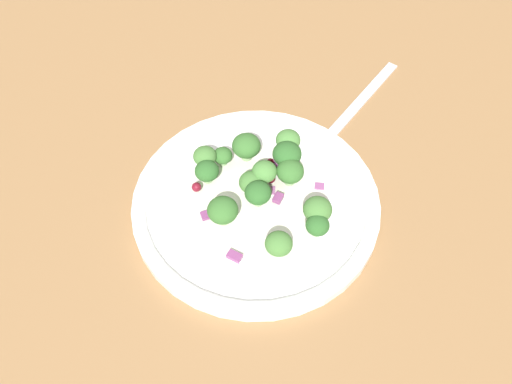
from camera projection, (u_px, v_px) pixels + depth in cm
name	position (u px, v px, depth cm)	size (l,w,h in cm)	color
ground_plane	(228.00, 228.00, 59.24)	(180.00, 180.00, 2.00)	olive
plate	(256.00, 203.00, 58.87)	(25.15, 25.15, 1.70)	white
dressing_pool	(256.00, 200.00, 58.51)	(14.59, 14.59, 0.20)	white
broccoli_floret_0	(318.00, 210.00, 55.36)	(2.83, 2.83, 2.86)	#ADD18E
broccoli_floret_1	(290.00, 172.00, 58.23)	(2.80, 2.80, 2.84)	#8EB77A
broccoli_floret_2	(223.00, 156.00, 60.09)	(2.03, 2.03, 2.06)	#8EB77A
broccoli_floret_3	(247.00, 146.00, 59.52)	(2.99, 2.99, 3.02)	#9EC684
broccoli_floret_4	(288.00, 141.00, 60.79)	(2.62, 2.62, 2.65)	#ADD18E
broccoli_floret_5	(258.00, 193.00, 56.20)	(2.64, 2.64, 2.67)	#8EB77A
broccoli_floret_6	(317.00, 228.00, 54.21)	(2.27, 2.27, 2.30)	#9EC684
broccoli_floret_7	(207.00, 171.00, 58.15)	(2.46, 2.46, 2.49)	#8EB77A
broccoli_floret_8	(251.00, 183.00, 57.88)	(2.54, 2.54, 2.57)	#ADD18E
broccoli_floret_9	(287.00, 154.00, 59.26)	(3.00, 3.00, 3.03)	#8EB77A
broccoli_floret_10	(264.00, 172.00, 58.06)	(2.55, 2.55, 2.58)	#ADD18E
broccoli_floret_11	(205.00, 157.00, 59.28)	(2.41, 2.41, 2.44)	#ADD18E
broccoli_floret_12	(221.00, 210.00, 55.00)	(2.99, 2.99, 3.03)	#ADD18E
broccoli_floret_13	(279.00, 244.00, 53.60)	(2.62, 2.62, 2.65)	#ADD18E
cranberry_0	(278.00, 243.00, 54.54)	(0.99, 0.99, 0.99)	maroon
cranberry_1	(270.00, 162.00, 60.84)	(0.78, 0.78, 0.78)	#4C0A14
cranberry_2	(196.00, 187.00, 58.24)	(0.99, 0.99, 0.99)	maroon
cranberry_3	(271.00, 179.00, 59.41)	(0.93, 0.93, 0.93)	#4C0A14
onion_bit_0	(272.00, 165.00, 60.79)	(1.27, 0.99, 0.30)	#843D75
onion_bit_1	(270.00, 191.00, 59.01)	(0.89, 0.98, 0.46)	#A35B93
onion_bit_2	(208.00, 215.00, 57.00)	(0.96, 1.39, 0.31)	#843D75
onion_bit_3	(278.00, 198.00, 57.88)	(1.12, 0.82, 0.49)	#843D75
onion_bit_4	(234.00, 256.00, 54.29)	(1.38, 0.84, 0.48)	#843D75
onion_bit_5	(319.00, 187.00, 59.37)	(0.97, 0.82, 0.31)	#934C84
fork	(349.00, 113.00, 67.00)	(17.98, 8.46, 0.50)	silver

